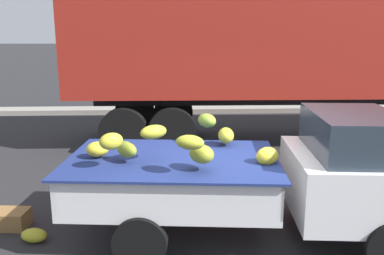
{
  "coord_description": "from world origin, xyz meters",
  "views": [
    {
      "loc": [
        -0.86,
        -4.9,
        2.67
      ],
      "look_at": [
        -0.58,
        0.74,
        1.36
      ],
      "focal_mm": 37.9,
      "sensor_mm": 36.0,
      "label": 1
    }
  ],
  "objects_px": {
    "pickup_truck": "(320,175)",
    "produce_crate": "(9,219)",
    "semi_trailer": "(317,39)",
    "fallen_banana_bunch_near_tailgate": "(34,235)"
  },
  "relations": [
    {
      "from": "semi_trailer",
      "to": "produce_crate",
      "type": "distance_m",
      "value": 7.78
    },
    {
      "from": "fallen_banana_bunch_near_tailgate",
      "to": "pickup_truck",
      "type": "bearing_deg",
      "value": -0.67
    },
    {
      "from": "semi_trailer",
      "to": "produce_crate",
      "type": "xyz_separation_m",
      "value": [
        -5.86,
        -4.51,
        -2.42
      ]
    },
    {
      "from": "fallen_banana_bunch_near_tailgate",
      "to": "produce_crate",
      "type": "xyz_separation_m",
      "value": [
        -0.48,
        0.44,
        0.03
      ]
    },
    {
      "from": "pickup_truck",
      "to": "produce_crate",
      "type": "bearing_deg",
      "value": 178.83
    },
    {
      "from": "semi_trailer",
      "to": "fallen_banana_bunch_near_tailgate",
      "type": "relative_size",
      "value": 34.47
    },
    {
      "from": "semi_trailer",
      "to": "fallen_banana_bunch_near_tailgate",
      "type": "xyz_separation_m",
      "value": [
        -5.37,
        -4.95,
        -2.45
      ]
    },
    {
      "from": "semi_trailer",
      "to": "fallen_banana_bunch_near_tailgate",
      "type": "bearing_deg",
      "value": -136.39
    },
    {
      "from": "pickup_truck",
      "to": "semi_trailer",
      "type": "xyz_separation_m",
      "value": [
        1.64,
        4.99,
        1.66
      ]
    },
    {
      "from": "pickup_truck",
      "to": "semi_trailer",
      "type": "height_order",
      "value": "semi_trailer"
    }
  ]
}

